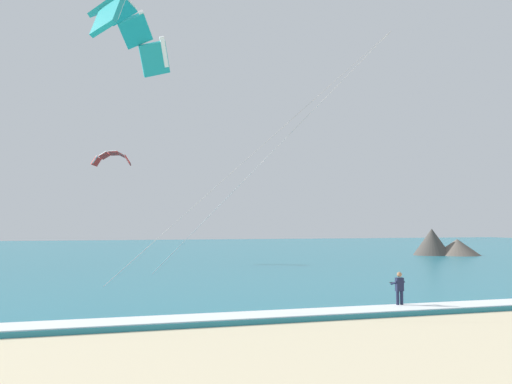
{
  "coord_description": "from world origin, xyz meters",
  "views": [
    {
      "loc": [
        -17.06,
        -7.99,
        3.8
      ],
      "look_at": [
        -8.9,
        17.37,
        5.29
      ],
      "focal_mm": 41.05,
      "sensor_mm": 36.0,
      "label": 1
    }
  ],
  "objects_px": {
    "kitesurfer": "(399,289)",
    "surfboard": "(400,310)",
    "kite_primary": "(128,25)",
    "kite_distant": "(113,157)"
  },
  "relations": [
    {
      "from": "kitesurfer",
      "to": "kite_primary",
      "type": "xyz_separation_m",
      "value": [
        -11.53,
        5.58,
        12.59
      ]
    },
    {
      "from": "surfboard",
      "to": "kitesurfer",
      "type": "height_order",
      "value": "kitesurfer"
    },
    {
      "from": "surfboard",
      "to": "kite_primary",
      "type": "height_order",
      "value": "kite_primary"
    },
    {
      "from": "surfboard",
      "to": "kite_primary",
      "type": "relative_size",
      "value": 0.1
    },
    {
      "from": "kitesurfer",
      "to": "kite_primary",
      "type": "relative_size",
      "value": 0.12
    },
    {
      "from": "surfboard",
      "to": "kite_primary",
      "type": "bearing_deg",
      "value": 154.12
    },
    {
      "from": "kite_primary",
      "to": "kite_distant",
      "type": "relative_size",
      "value": 3.59
    },
    {
      "from": "kitesurfer",
      "to": "surfboard",
      "type": "bearing_deg",
      "value": -91.38
    },
    {
      "from": "kite_primary",
      "to": "kite_distant",
      "type": "height_order",
      "value": "kite_primary"
    },
    {
      "from": "kitesurfer",
      "to": "kite_distant",
      "type": "relative_size",
      "value": 0.45
    }
  ]
}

